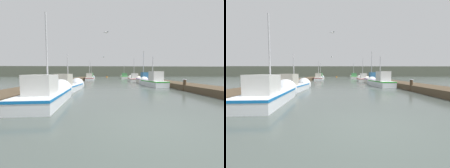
{
  "view_description": "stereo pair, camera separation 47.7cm",
  "coord_description": "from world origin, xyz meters",
  "views": [
    {
      "loc": [
        -1.36,
        -3.87,
        1.49
      ],
      "look_at": [
        -0.6,
        9.71,
        0.48
      ],
      "focal_mm": 24.0,
      "sensor_mm": 36.0,
      "label": 1
    },
    {
      "loc": [
        -0.88,
        -3.88,
        1.49
      ],
      "look_at": [
        -0.6,
        9.71,
        0.48
      ],
      "focal_mm": 24.0,
      "sensor_mm": 36.0,
      "label": 2
    }
  ],
  "objects": [
    {
      "name": "fishing_boat_0",
      "position": [
        -4.15,
        3.98,
        0.42
      ],
      "size": [
        1.88,
        5.31,
        4.9
      ],
      "rotation": [
        0.0,
        0.0,
        0.05
      ],
      "color": "silver",
      "rests_on": "ground_plane"
    },
    {
      "name": "fishing_boat_2",
      "position": [
        4.21,
        13.04,
        0.51
      ],
      "size": [
        1.84,
        5.43,
        3.7
      ],
      "rotation": [
        0.0,
        0.0,
        0.08
      ],
      "color": "silver",
      "rests_on": "ground_plane"
    },
    {
      "name": "fishing_boat_5",
      "position": [
        -4.31,
        27.75,
        0.43
      ],
      "size": [
        1.94,
        5.33,
        4.53
      ],
      "rotation": [
        0.0,
        0.0,
        0.06
      ],
      "color": "silver",
      "rests_on": "ground_plane"
    },
    {
      "name": "fishing_boat_1",
      "position": [
        -4.3,
        9.06,
        0.38
      ],
      "size": [
        1.96,
        5.77,
        3.51
      ],
      "rotation": [
        0.0,
        0.0,
        -0.08
      ],
      "color": "silver",
      "rests_on": "ground_plane"
    },
    {
      "name": "dock_left",
      "position": [
        -6.44,
        16.0,
        0.24
      ],
      "size": [
        2.25,
        40.0,
        0.47
      ],
      "color": "#4C3D2B",
      "rests_on": "ground_plane"
    },
    {
      "name": "fishing_boat_6",
      "position": [
        -4.28,
        31.76,
        0.47
      ],
      "size": [
        1.55,
        4.52,
        4.29
      ],
      "rotation": [
        0.0,
        0.0,
        -0.04
      ],
      "color": "silver",
      "rests_on": "ground_plane"
    },
    {
      "name": "fishing_boat_3",
      "position": [
        4.44,
        17.99,
        0.48
      ],
      "size": [
        1.45,
        5.74,
        4.91
      ],
      "rotation": [
        0.0,
        0.0,
        -0.02
      ],
      "color": "silver",
      "rests_on": "ground_plane"
    },
    {
      "name": "seagull_lead",
      "position": [
        -1.39,
        18.77,
        3.86
      ],
      "size": [
        0.29,
        0.55,
        0.12
      ],
      "rotation": [
        0.0,
        0.0,
        4.67
      ],
      "color": "white"
    },
    {
      "name": "fishing_boat_7",
      "position": [
        4.21,
        36.88,
        0.46
      ],
      "size": [
        2.03,
        6.13,
        4.56
      ],
      "rotation": [
        0.0,
        0.0,
        -0.05
      ],
      "color": "silver",
      "rests_on": "ground_plane"
    },
    {
      "name": "distant_shore_ridge",
      "position": [
        0.0,
        63.29,
        2.03
      ],
      "size": [
        120.0,
        16.0,
        4.07
      ],
      "color": "#565B4C",
      "rests_on": "ground_plane"
    },
    {
      "name": "channel_buoy",
      "position": [
        -0.32,
        45.12,
        0.16
      ],
      "size": [
        0.54,
        0.54,
        1.04
      ],
      "color": "#BF6513",
      "rests_on": "ground_plane"
    },
    {
      "name": "dock_right",
      "position": [
        6.44,
        16.0,
        0.24
      ],
      "size": [
        2.25,
        40.0,
        0.47
      ],
      "color": "#4C3D2B",
      "rests_on": "ground_plane"
    },
    {
      "name": "fishing_boat_4",
      "position": [
        4.05,
        22.95,
        0.39
      ],
      "size": [
        1.98,
        4.83,
        4.61
      ],
      "rotation": [
        0.0,
        0.0,
        -0.04
      ],
      "color": "silver",
      "rests_on": "ground_plane"
    },
    {
      "name": "mooring_piling_0",
      "position": [
        5.41,
        8.25,
        0.48
      ],
      "size": [
        0.27,
        0.27,
        0.96
      ],
      "color": "#473523",
      "rests_on": "ground_plane"
    },
    {
      "name": "seagull_1",
      "position": [
        -1.11,
        10.01,
        5.15
      ],
      "size": [
        0.48,
        0.46,
        0.12
      ],
      "rotation": [
        0.0,
        0.0,
        2.4
      ],
      "color": "white"
    },
    {
      "name": "ground_plane",
      "position": [
        0.0,
        0.0,
        0.0
      ],
      "size": [
        200.0,
        200.0,
        0.0
      ],
      "color": "#47514C"
    }
  ]
}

